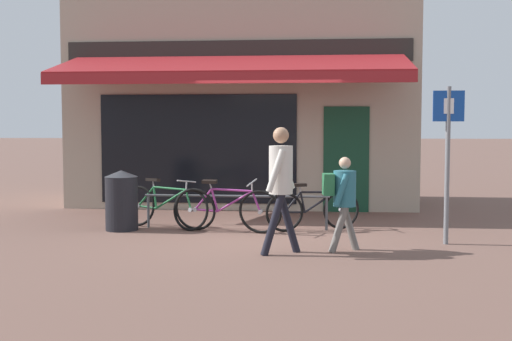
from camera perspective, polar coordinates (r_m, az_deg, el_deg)
ground_plane at (r=10.18m, az=0.65°, el=-5.71°), size 160.00×160.00×0.00m
shop_front at (r=14.42m, az=-0.99°, el=6.67°), size 7.28×4.83×4.78m
bike_rack_rail at (r=10.67m, az=-1.76°, el=-2.73°), size 3.09×0.04×0.57m
bicycle_green at (r=10.88m, az=-8.19°, el=-3.15°), size 1.68×0.84×0.85m
bicycle_purple at (r=10.34m, az=-2.61°, el=-3.43°), size 1.81×0.64×0.87m
bicycle_black at (r=10.55m, az=5.09°, el=-3.45°), size 1.54×0.72×0.79m
pedestrian_adult at (r=8.54m, az=2.22°, el=-0.49°), size 0.54×0.59×1.71m
pedestrian_child at (r=8.83m, az=7.69°, el=-1.99°), size 0.53×0.53×1.31m
litter_bin at (r=10.77m, az=-11.86°, el=-2.59°), size 0.54×0.54×0.99m
parking_sign at (r=9.61m, az=16.67°, el=1.95°), size 0.44×0.07×2.28m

